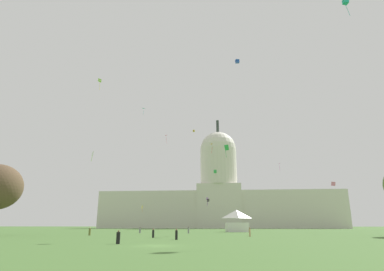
{
  "coord_description": "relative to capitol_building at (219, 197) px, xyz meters",
  "views": [
    {
      "loc": [
        6.95,
        -34.21,
        2.08
      ],
      "look_at": [
        -2.47,
        62.0,
        29.18
      ],
      "focal_mm": 29.88,
      "sensor_mm": 36.0,
      "label": 1
    }
  ],
  "objects": [
    {
      "name": "kite_magenta_mid",
      "position": [
        24.75,
        -79.32,
        5.35
      ],
      "size": [
        0.88,
        1.36,
        2.96
      ],
      "rotation": [
        0.0,
        0.0,
        1.85
      ],
      "color": "#D1339E"
    },
    {
      "name": "kite_yellow_low",
      "position": [
        -30.62,
        -71.59,
        -10.04
      ],
      "size": [
        0.52,
        0.83,
        2.54
      ],
      "rotation": [
        0.0,
        0.0,
        4.54
      ],
      "color": "yellow"
    },
    {
      "name": "kite_white_mid",
      "position": [
        -29.69,
        -127.27,
        0.33
      ],
      "size": [
        0.85,
        0.83,
        2.65
      ],
      "rotation": [
        0.0,
        0.0,
        1.46
      ],
      "color": "white"
    },
    {
      "name": "kite_gold_high",
      "position": [
        -10.32,
        -60.51,
        25.42
      ],
      "size": [
        1.04,
        1.02,
        0.96
      ],
      "rotation": [
        0.0,
        0.0,
        2.1
      ],
      "color": "gold"
    },
    {
      "name": "kite_black_low",
      "position": [
        -4.38,
        -53.17,
        -5.97
      ],
      "size": [
        1.15,
        1.12,
        2.67
      ],
      "rotation": [
        0.0,
        0.0,
        4.77
      ],
      "color": "black"
    },
    {
      "name": "person_olive_back_center",
      "position": [
        -24.72,
        -136.97,
        -18.26
      ],
      "size": [
        0.52,
        0.52,
        1.57
      ],
      "rotation": [
        0.0,
        0.0,
        1.32
      ],
      "color": "olive",
      "rests_on": "ground_plane"
    },
    {
      "name": "kite_blue_high",
      "position": [
        6.48,
        -140.2,
        17.12
      ],
      "size": [
        0.94,
        0.98,
        0.98
      ],
      "rotation": [
        0.0,
        0.0,
        0.22
      ],
      "color": "blue"
    },
    {
      "name": "kite_lime_high",
      "position": [
        -40.48,
        -101.52,
        33.08
      ],
      "size": [
        1.21,
        1.16,
        4.61
      ],
      "rotation": [
        0.0,
        0.0,
        4.35
      ],
      "color": "#8CD133"
    },
    {
      "name": "person_tan_near_tree_east",
      "position": [
        7.41,
        -140.75,
        -18.21
      ],
      "size": [
        0.46,
        0.46,
        1.63
      ],
      "rotation": [
        0.0,
        0.0,
        2.24
      ],
      "color": "tan",
      "rests_on": "ground_plane"
    },
    {
      "name": "kite_red_high",
      "position": [
        -23.95,
        -55.82,
        24.38
      ],
      "size": [
        1.43,
        0.96,
        4.01
      ],
      "rotation": [
        0.0,
        0.0,
        2.97
      ],
      "color": "red"
    },
    {
      "name": "person_black_back_right",
      "position": [
        -4.18,
        -154.81,
        -18.27
      ],
      "size": [
        0.52,
        0.52,
        1.54
      ],
      "rotation": [
        0.0,
        0.0,
        0.88
      ],
      "color": "black",
      "rests_on": "ground_plane"
    },
    {
      "name": "kite_cyan_high",
      "position": [
        -32.6,
        -67.29,
        34.57
      ],
      "size": [
        1.49,
        1.66,
        2.91
      ],
      "rotation": [
        0.0,
        0.0,
        0.97
      ],
      "color": "#33BCDB"
    },
    {
      "name": "kite_violet_low",
      "position": [
        -5.59,
        -36.97,
        -4.04
      ],
      "size": [
        0.97,
        0.96,
        4.32
      ],
      "rotation": [
        0.0,
        0.0,
        4.52
      ],
      "color": "purple"
    },
    {
      "name": "event_tent",
      "position": [
        6.61,
        -100.49,
        -15.63
      ],
      "size": [
        7.46,
        6.08,
        6.55
      ],
      "rotation": [
        0.0,
        0.0,
        0.14
      ],
      "color": "white",
      "rests_on": "ground_plane"
    },
    {
      "name": "ground_plane",
      "position": [
        -4.16,
        -168.61,
        -18.97
      ],
      "size": [
        800.0,
        800.0,
        0.0
      ],
      "primitive_type": "plane",
      "color": "#42662D"
    },
    {
      "name": "kite_turquoise_high",
      "position": [
        30.7,
        -140.02,
        30.59
      ],
      "size": [
        1.22,
        1.17,
        4.39
      ],
      "rotation": [
        0.0,
        0.0,
        4.81
      ],
      "color": "teal"
    },
    {
      "name": "kite_orange_mid",
      "position": [
        -1.21,
        -96.42,
        9.34
      ],
      "size": [
        1.11,
        1.59,
        3.03
      ],
      "rotation": [
        0.0,
        0.0,
        4.84
      ],
      "color": "orange"
    },
    {
      "name": "kite_pink_low",
      "position": [
        30.39,
        -119.05,
        -6.92
      ],
      "size": [
        1.02,
        0.62,
        1.15
      ],
      "rotation": [
        0.0,
        0.0,
        2.01
      ],
      "color": "pink"
    },
    {
      "name": "person_grey_near_tree_west",
      "position": [
        -19.32,
        -117.19,
        -18.27
      ],
      "size": [
        0.63,
        0.63,
        1.56
      ],
      "rotation": [
        0.0,
        0.0,
        5.23
      ],
      "color": "gray",
      "rests_on": "ground_plane"
    },
    {
      "name": "kite_green_mid",
      "position": [
        3.69,
        -134.73,
        -0.77
      ],
      "size": [
        1.06,
        0.95,
        2.8
      ],
      "rotation": [
        0.0,
        0.0,
        4.97
      ],
      "color": "green"
    },
    {
      "name": "person_grey_front_left",
      "position": [
        -6.27,
        -119.39,
        -18.2
      ],
      "size": [
        0.49,
        0.49,
        1.67
      ],
      "rotation": [
        0.0,
        0.0,
        3.48
      ],
      "color": "gray",
      "rests_on": "ground_plane"
    },
    {
      "name": "person_black_near_tent",
      "position": [
        -9.22,
        -165.93,
        -18.3
      ],
      "size": [
        0.58,
        0.58,
        1.49
      ],
      "rotation": [
        0.0,
        0.0,
        1.14
      ],
      "color": "black",
      "rests_on": "ground_plane"
    },
    {
      "name": "capitol_building",
      "position": [
        0.0,
        0.0,
        0.0
      ],
      "size": [
        148.06,
        23.04,
        69.08
      ],
      "color": "beige",
      "rests_on": "ground_plane"
    },
    {
      "name": "person_black_mid_right",
      "position": [
        -9.23,
        -147.39,
        -18.29
      ],
      "size": [
        0.45,
        0.45,
        1.48
      ],
      "rotation": [
        0.0,
        0.0,
        6.03
      ],
      "color": "black",
      "rests_on": "ground_plane"
    },
    {
      "name": "kite_green_low",
      "position": [
        1.03,
        -131.32,
        -5.31
      ],
      "size": [
        0.65,
        0.67,
        0.7
      ],
      "rotation": [
        0.0,
        0.0,
        0.02
      ],
      "color": "green"
    }
  ]
}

